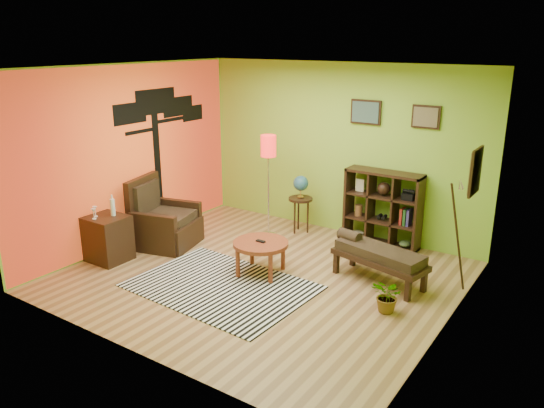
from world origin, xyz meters
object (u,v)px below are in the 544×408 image
Objects in this scene: coffee_table at (261,246)px; bench at (377,255)px; cube_shelf at (383,209)px; globe_table at (301,190)px; potted_plant at (388,300)px; floor_lamp at (268,155)px; side_cabinet at (108,238)px; armchair at (163,225)px.

coffee_table is 1.58m from bench.
coffee_table is 2.18m from cube_shelf.
cube_shelf reaches higher than globe_table.
bench is at bearing 24.90° from coffee_table.
cube_shelf is 2.24m from potted_plant.
cube_shelf is at bearing 8.84° from globe_table.
potted_plant is (2.64, -1.33, -1.20)m from floor_lamp.
side_cabinet is 2.32× the size of potted_plant.
bench is (1.44, 0.67, -0.02)m from coffee_table.
side_cabinet is at bearing -168.60° from potted_plant.
side_cabinet reaches higher than potted_plant.
side_cabinet is at bearing -157.92° from coffee_table.
potted_plant is (4.04, 0.81, -0.18)m from side_cabinet.
armchair is 0.93m from side_cabinet.
coffee_table is 1.93m from armchair.
globe_table is 0.82× the size of cube_shelf.
globe_table is (0.34, 0.46, -0.63)m from floor_lamp.
floor_lamp reaches higher than bench.
floor_lamp is 3.96× the size of potted_plant.
globe_table reaches higher than coffee_table.
bench is (3.57, 1.53, 0.04)m from side_cabinet.
cube_shelf reaches higher than potted_plant.
bench reaches higher than coffee_table.
floor_lamp is at bearing -126.45° from globe_table.
armchair is at bearing 76.60° from side_cabinet.
floor_lamp reaches higher than side_cabinet.
potted_plant is at bearing -1.61° from coffee_table.
coffee_table is 1.91m from potted_plant.
globe_table is (-0.40, 1.73, 0.34)m from coffee_table.
potted_plant is at bearing 11.40° from side_cabinet.
potted_plant is at bearing -57.22° from bench.
armchair reaches higher than bench.
floor_lamp reaches higher than armchair.
side_cabinet is 0.59× the size of floor_lamp.
globe_table is 2.97m from potted_plant.
side_cabinet is 2.76m from floor_lamp.
cube_shelf reaches higher than side_cabinet.
armchair is 1.09× the size of side_cabinet.
bench is (1.84, -1.06, -0.36)m from globe_table.
side_cabinet is (-0.22, -0.90, 0.02)m from armchair.
floor_lamp is 2.46m from bench.
armchair is at bearing -146.62° from cube_shelf.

